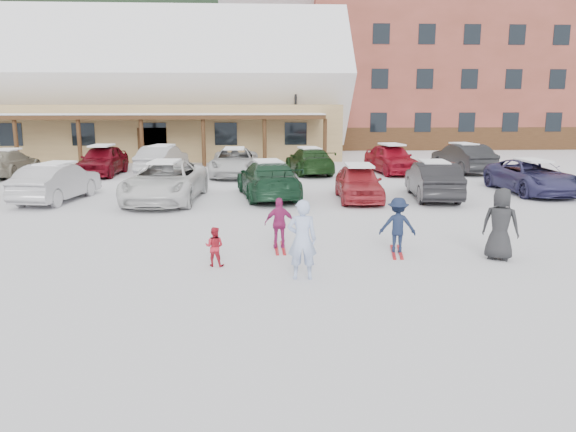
{
  "coord_description": "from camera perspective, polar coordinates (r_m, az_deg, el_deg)",
  "views": [
    {
      "loc": [
        -0.46,
        -12.7,
        3.81
      ],
      "look_at": [
        0.3,
        1.0,
        1.0
      ],
      "focal_mm": 35.0,
      "sensor_mm": 36.0,
      "label": 1
    }
  ],
  "objects": [
    {
      "name": "parked_car_5",
      "position": [
        23.04,
        14.52,
        3.55
      ],
      "size": [
        2.04,
        4.63,
        1.48
      ],
      "primitive_type": "imported",
      "rotation": [
        0.0,
        0.0,
        3.03
      ],
      "color": "black",
      "rests_on": "ground"
    },
    {
      "name": "skis_child_magenta",
      "position": [
        14.83,
        -0.84,
        -3.25
      ],
      "size": [
        0.21,
        1.4,
        0.03
      ],
      "primitive_type": "cube",
      "rotation": [
        0.0,
        0.0,
        3.15
      ],
      "color": "#B0191D",
      "rests_on": "ground"
    },
    {
      "name": "toddler_red",
      "position": [
        13.28,
        -7.48,
        -3.09
      ],
      "size": [
        0.53,
        0.46,
        0.94
      ],
      "primitive_type": "imported",
      "rotation": [
        0.0,
        0.0,
        2.9
      ],
      "color": "#B41E2E",
      "rests_on": "ground"
    },
    {
      "name": "day_lodge",
      "position": [
        41.55,
        -15.33,
        11.36
      ],
      "size": [
        29.12,
        12.5,
        10.38
      ],
      "color": "tan",
      "rests_on": "ground"
    },
    {
      "name": "parked_car_13",
      "position": [
        32.13,
        17.35,
        5.65
      ],
      "size": [
        2.24,
        4.91,
        1.56
      ],
      "primitive_type": "imported",
      "rotation": [
        0.0,
        0.0,
        3.27
      ],
      "color": "black",
      "rests_on": "ground"
    },
    {
      "name": "parked_car_1",
      "position": [
        23.52,
        -22.44,
        3.19
      ],
      "size": [
        2.3,
        4.67,
        1.47
      ],
      "primitive_type": "imported",
      "rotation": [
        0.0,
        0.0,
        2.97
      ],
      "color": "#AAA8AD",
      "rests_on": "ground"
    },
    {
      "name": "parked_car_11",
      "position": [
        30.08,
        2.2,
        5.62
      ],
      "size": [
        2.54,
        4.98,
        1.38
      ],
      "primitive_type": "imported",
      "rotation": [
        0.0,
        0.0,
        3.27
      ],
      "color": "#163313",
      "rests_on": "ground"
    },
    {
      "name": "parked_car_6",
      "position": [
        25.81,
        23.54,
        3.69
      ],
      "size": [
        2.48,
        5.09,
        1.4
      ],
      "primitive_type": "imported",
      "rotation": [
        0.0,
        0.0,
        0.03
      ],
      "color": "navy",
      "rests_on": "ground"
    },
    {
      "name": "parked_car_12",
      "position": [
        30.79,
        10.45,
        5.74
      ],
      "size": [
        2.47,
        4.8,
        1.56
      ],
      "primitive_type": "imported",
      "rotation": [
        0.0,
        0.0,
        0.14
      ],
      "color": "maroon",
      "rests_on": "ground"
    },
    {
      "name": "adult_skier",
      "position": [
        12.13,
        1.44,
        -2.41
      ],
      "size": [
        0.66,
        0.44,
        1.76
      ],
      "primitive_type": "imported",
      "rotation": [
        0.0,
        0.0,
        3.11
      ],
      "color": "#AABEED",
      "rests_on": "ground"
    },
    {
      "name": "parked_car_8",
      "position": [
        31.01,
        -18.33,
        5.39
      ],
      "size": [
        2.01,
        4.65,
        1.56
      ],
      "primitive_type": "imported",
      "rotation": [
        0.0,
        0.0,
        -0.03
      ],
      "color": "#640814",
      "rests_on": "ground"
    },
    {
      "name": "parked_car_3",
      "position": [
        22.52,
        -2.04,
        3.73
      ],
      "size": [
        2.79,
        5.35,
        1.48
      ],
      "primitive_type": "imported",
      "rotation": [
        0.0,
        0.0,
        3.29
      ],
      "color": "#153823",
      "rests_on": "ground"
    },
    {
      "name": "forested_hillside",
      "position": [
        98.88,
        -3.04,
        20.4
      ],
      "size": [
        300.0,
        70.0,
        38.0
      ],
      "primitive_type": "cube",
      "color": "black",
      "rests_on": "ground"
    },
    {
      "name": "lamp_post",
      "position": [
        37.29,
        0.78,
        10.89
      ],
      "size": [
        0.5,
        0.25,
        5.93
      ],
      "color": "black",
      "rests_on": "ground"
    },
    {
      "name": "parked_car_10",
      "position": [
        29.3,
        -5.45,
        5.48
      ],
      "size": [
        2.46,
        5.23,
        1.44
      ],
      "primitive_type": "imported",
      "rotation": [
        0.0,
        0.0,
        -0.01
      ],
      "color": "silver",
      "rests_on": "ground"
    },
    {
      "name": "parked_car_4",
      "position": [
        22.12,
        7.19,
        3.38
      ],
      "size": [
        1.83,
        4.14,
        1.38
      ],
      "primitive_type": "imported",
      "rotation": [
        0.0,
        0.0,
        -0.05
      ],
      "color": "#AF2932",
      "rests_on": "ground"
    },
    {
      "name": "child_navy",
      "position": [
        14.54,
        11.08,
        -0.94
      ],
      "size": [
        1.0,
        0.69,
        1.43
      ],
      "primitive_type": "imported",
      "rotation": [
        0.0,
        0.0,
        2.96
      ],
      "color": "#141E38",
      "rests_on": "ground"
    },
    {
      "name": "parked_car_2",
      "position": [
        22.19,
        -12.35,
        3.45
      ],
      "size": [
        2.94,
        5.75,
        1.55
      ],
      "primitive_type": "imported",
      "rotation": [
        0.0,
        0.0,
        -0.07
      ],
      "color": "silver",
      "rests_on": "ground"
    },
    {
      "name": "ground",
      "position": [
        13.27,
        -1.06,
        -5.12
      ],
      "size": [
        160.0,
        160.0,
        0.0
      ],
      "primitive_type": "plane",
      "color": "silver",
      "rests_on": "ground"
    },
    {
      "name": "conifer_3",
      "position": [
        57.08,
        3.43,
        12.87
      ],
      "size": [
        3.96,
        3.96,
        9.18
      ],
      "color": "black",
      "rests_on": "ground"
    },
    {
      "name": "parked_car_7",
      "position": [
        32.37,
        -26.64,
        4.83
      ],
      "size": [
        2.06,
        4.82,
        1.39
      ],
      "primitive_type": "imported",
      "rotation": [
        0.0,
        0.0,
        3.12
      ],
      "color": "gray",
      "rests_on": "ground"
    },
    {
      "name": "child_magenta",
      "position": [
        14.68,
        -0.85,
        -0.75
      ],
      "size": [
        0.8,
        0.34,
        1.36
      ],
      "primitive_type": "imported",
      "rotation": [
        0.0,
        0.0,
        3.15
      ],
      "color": "#9D2262",
      "rests_on": "ground"
    },
    {
      "name": "bystander_dark",
      "position": [
        14.56,
        20.78,
        -0.76
      ],
      "size": [
        1.04,
        0.94,
        1.78
      ],
      "primitive_type": "imported",
      "rotation": [
        0.0,
        0.0,
        2.58
      ],
      "color": "#242527",
      "rests_on": "ground"
    },
    {
      "name": "skis_child_navy",
      "position": [
        14.7,
        10.97,
        -3.6
      ],
      "size": [
        0.44,
        1.41,
        0.03
      ],
      "primitive_type": "cube",
      "rotation": [
        0.0,
        0.0,
        2.96
      ],
      "color": "#B0191D",
      "rests_on": "ground"
    },
    {
      "name": "parked_car_9",
      "position": [
        30.86,
        -12.63,
        5.61
      ],
      "size": [
        2.31,
        4.76,
        1.5
      ],
      "primitive_type": "imported",
      "rotation": [
        0.0,
        0.0,
        2.98
      ],
      "color": "#A1A1A5",
      "rests_on": "ground"
    },
    {
      "name": "alpine_hotel",
      "position": [
        53.01,
        13.56,
        16.49
      ],
      "size": [
        31.48,
        14.01,
        21.48
      ],
      "color": "brown",
      "rests_on": "ground"
    }
  ]
}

